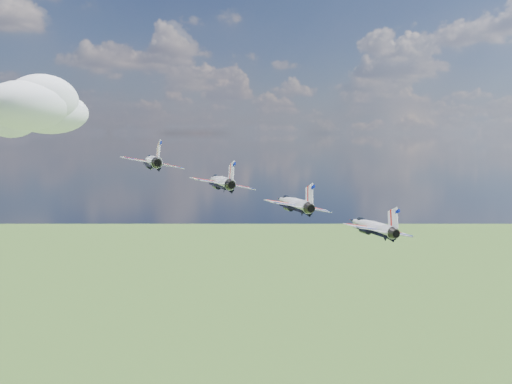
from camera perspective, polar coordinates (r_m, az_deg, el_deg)
cloud_far at (r=294.21m, az=-19.89°, el=7.82°), size 55.07×43.27×21.64m
jet_0 at (r=90.60m, az=-10.41°, el=3.07°), size 12.99×15.64×5.74m
jet_1 at (r=86.44m, az=-3.61°, el=1.07°), size 12.99×15.64×5.74m
jet_2 at (r=83.72m, az=3.73°, el=-1.11°), size 12.99×15.64×5.74m
jet_3 at (r=82.58m, az=11.43°, el=-3.37°), size 12.99×15.64×5.74m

